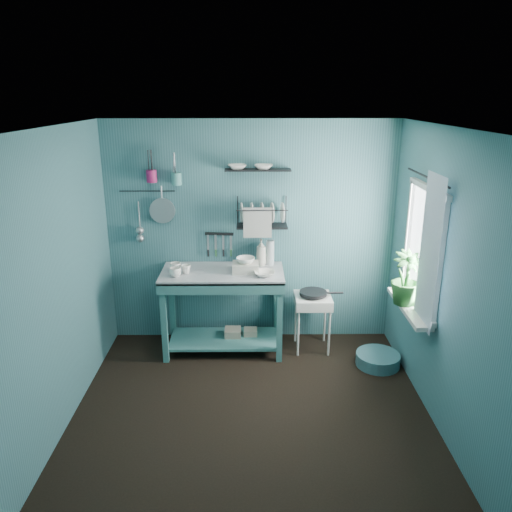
{
  "coord_description": "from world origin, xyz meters",
  "views": [
    {
      "loc": [
        0.0,
        -3.89,
        2.74
      ],
      "look_at": [
        0.05,
        0.85,
        1.2
      ],
      "focal_mm": 35.0,
      "sensor_mm": 36.0,
      "label": 1
    }
  ],
  "objects_px": {
    "mug_left": "(175,272)",
    "colander": "(162,211)",
    "water_bottle": "(270,253)",
    "floor_basin": "(378,359)",
    "mug_right": "(176,267)",
    "work_counter": "(223,311)",
    "hotplate_stand": "(312,322)",
    "utensil_cup_teal": "(176,179)",
    "potted_plant": "(406,278)",
    "wash_tub": "(246,267)",
    "soap_bottle": "(261,252)",
    "frying_pan": "(313,293)",
    "dish_rack": "(262,213)",
    "utensil_cup_magenta": "(152,176)",
    "storage_tin_large": "(233,338)",
    "storage_tin_small": "(251,337)",
    "mug_mid": "(186,269)"
  },
  "relations": [
    {
      "from": "hotplate_stand",
      "to": "mug_right",
      "type": "bearing_deg",
      "value": 176.01
    },
    {
      "from": "mug_mid",
      "to": "frying_pan",
      "type": "xyz_separation_m",
      "value": [
        1.37,
        0.07,
        -0.3
      ]
    },
    {
      "from": "wash_tub",
      "to": "storage_tin_small",
      "type": "xyz_separation_m",
      "value": [
        0.05,
        0.1,
        -0.88
      ]
    },
    {
      "from": "floor_basin",
      "to": "dish_rack",
      "type": "bearing_deg",
      "value": 154.3
    },
    {
      "from": "utensil_cup_magenta",
      "to": "utensil_cup_teal",
      "type": "height_order",
      "value": "utensil_cup_magenta"
    },
    {
      "from": "colander",
      "to": "mug_left",
      "type": "bearing_deg",
      "value": -68.52
    },
    {
      "from": "water_bottle",
      "to": "storage_tin_large",
      "type": "relative_size",
      "value": 1.27
    },
    {
      "from": "mug_left",
      "to": "utensil_cup_magenta",
      "type": "height_order",
      "value": "utensil_cup_magenta"
    },
    {
      "from": "hotplate_stand",
      "to": "potted_plant",
      "type": "distance_m",
      "value": 1.28
    },
    {
      "from": "storage_tin_large",
      "to": "floor_basin",
      "type": "relative_size",
      "value": 0.48
    },
    {
      "from": "mug_left",
      "to": "water_bottle",
      "type": "distance_m",
      "value": 1.07
    },
    {
      "from": "water_bottle",
      "to": "potted_plant",
      "type": "distance_m",
      "value": 1.53
    },
    {
      "from": "mug_left",
      "to": "frying_pan",
      "type": "height_order",
      "value": "mug_left"
    },
    {
      "from": "work_counter",
      "to": "floor_basin",
      "type": "distance_m",
      "value": 1.74
    },
    {
      "from": "storage_tin_small",
      "to": "soap_bottle",
      "type": "bearing_deg",
      "value": 45.0
    },
    {
      "from": "water_bottle",
      "to": "dish_rack",
      "type": "distance_m",
      "value": 0.46
    },
    {
      "from": "mug_left",
      "to": "water_bottle",
      "type": "height_order",
      "value": "water_bottle"
    },
    {
      "from": "dish_rack",
      "to": "utensil_cup_magenta",
      "type": "height_order",
      "value": "utensil_cup_magenta"
    },
    {
      "from": "wash_tub",
      "to": "soap_bottle",
      "type": "distance_m",
      "value": 0.3
    },
    {
      "from": "hotplate_stand",
      "to": "storage_tin_large",
      "type": "xyz_separation_m",
      "value": [
        -0.89,
        0.04,
        -0.21
      ]
    },
    {
      "from": "mug_left",
      "to": "hotplate_stand",
      "type": "relative_size",
      "value": 0.19
    },
    {
      "from": "mug_mid",
      "to": "utensil_cup_magenta",
      "type": "xyz_separation_m",
      "value": [
        -0.37,
        0.33,
        0.94
      ]
    },
    {
      "from": "water_bottle",
      "to": "storage_tin_small",
      "type": "relative_size",
      "value": 1.4
    },
    {
      "from": "hotplate_stand",
      "to": "dish_rack",
      "type": "distance_m",
      "value": 1.35
    },
    {
      "from": "frying_pan",
      "to": "storage_tin_large",
      "type": "relative_size",
      "value": 1.36
    },
    {
      "from": "mug_left",
      "to": "colander",
      "type": "distance_m",
      "value": 0.74
    },
    {
      "from": "frying_pan",
      "to": "floor_basin",
      "type": "xyz_separation_m",
      "value": [
        0.66,
        -0.38,
        -0.61
      ]
    },
    {
      "from": "utensil_cup_magenta",
      "to": "soap_bottle",
      "type": "bearing_deg",
      "value": -3.2
    },
    {
      "from": "storage_tin_small",
      "to": "floor_basin",
      "type": "relative_size",
      "value": 0.43
    },
    {
      "from": "dish_rack",
      "to": "storage_tin_large",
      "type": "relative_size",
      "value": 2.5
    },
    {
      "from": "wash_tub",
      "to": "frying_pan",
      "type": "height_order",
      "value": "wash_tub"
    },
    {
      "from": "mug_right",
      "to": "wash_tub",
      "type": "height_order",
      "value": "wash_tub"
    },
    {
      "from": "mug_right",
      "to": "floor_basin",
      "type": "height_order",
      "value": "mug_right"
    },
    {
      "from": "mug_left",
      "to": "floor_basin",
      "type": "distance_m",
      "value": 2.33
    },
    {
      "from": "mug_mid",
      "to": "dish_rack",
      "type": "height_order",
      "value": "dish_rack"
    },
    {
      "from": "dish_rack",
      "to": "storage_tin_large",
      "type": "bearing_deg",
      "value": -161.18
    },
    {
      "from": "mug_right",
      "to": "dish_rack",
      "type": "height_order",
      "value": "dish_rack"
    },
    {
      "from": "soap_bottle",
      "to": "utensil_cup_magenta",
      "type": "relative_size",
      "value": 2.3
    },
    {
      "from": "mug_right",
      "to": "storage_tin_small",
      "type": "height_order",
      "value": "mug_right"
    },
    {
      "from": "dish_rack",
      "to": "mug_right",
      "type": "bearing_deg",
      "value": -174.88
    },
    {
      "from": "potted_plant",
      "to": "floor_basin",
      "type": "bearing_deg",
      "value": 113.98
    },
    {
      "from": "utensil_cup_teal",
      "to": "potted_plant",
      "type": "distance_m",
      "value": 2.56
    },
    {
      "from": "mug_right",
      "to": "wash_tub",
      "type": "xyz_separation_m",
      "value": [
        0.75,
        -0.02,
        0.0
      ]
    },
    {
      "from": "work_counter",
      "to": "colander",
      "type": "xyz_separation_m",
      "value": [
        -0.66,
        0.3,
        1.06
      ]
    },
    {
      "from": "soap_bottle",
      "to": "water_bottle",
      "type": "relative_size",
      "value": 1.07
    },
    {
      "from": "mug_right",
      "to": "mug_mid",
      "type": "bearing_deg",
      "value": -26.57
    },
    {
      "from": "water_bottle",
      "to": "floor_basin",
      "type": "relative_size",
      "value": 0.61
    },
    {
      "from": "wash_tub",
      "to": "dish_rack",
      "type": "height_order",
      "value": "dish_rack"
    },
    {
      "from": "water_bottle",
      "to": "wash_tub",
      "type": "bearing_deg",
      "value": -138.37
    },
    {
      "from": "wash_tub",
      "to": "potted_plant",
      "type": "height_order",
      "value": "potted_plant"
    }
  ]
}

